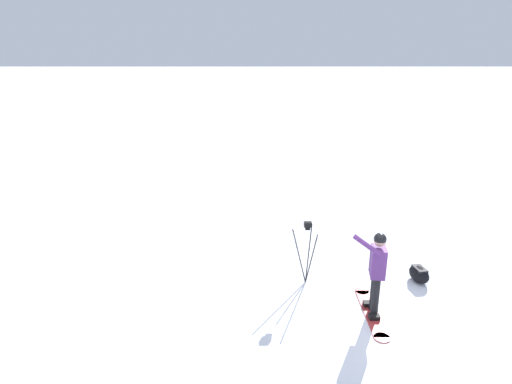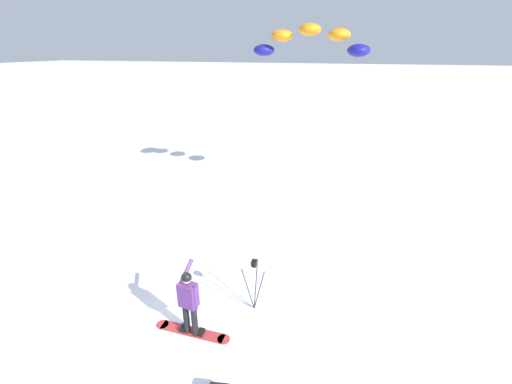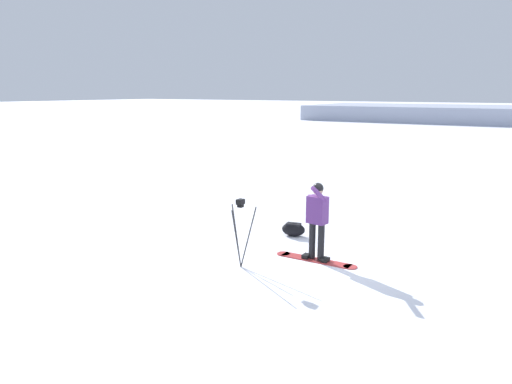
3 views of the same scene
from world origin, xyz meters
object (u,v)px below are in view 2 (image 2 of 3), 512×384
at_px(snowboarder, 189,298).
at_px(camera_tripod, 254,275).
at_px(snowboard, 192,331).
at_px(traction_kite, 309,40).

relative_size(snowboarder, camera_tripod, 1.19).
relative_size(snowboarder, snowboard, 0.93).
bearing_deg(snowboard, snowboarder, -74.08).
bearing_deg(snowboarder, snowboard, 105.92).
bearing_deg(traction_kite, snowboard, -96.73).
xyz_separation_m(traction_kite, camera_tripod, (0.12, -7.45, -5.28)).
distance_m(snowboarder, snowboard, 0.99).
height_order(traction_kite, camera_tripod, traction_kite).
distance_m(traction_kite, camera_tripod, 9.13).
xyz_separation_m(snowboarder, traction_kite, (1.01, 8.64, 5.27)).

